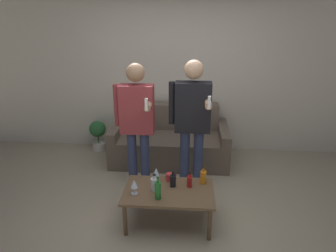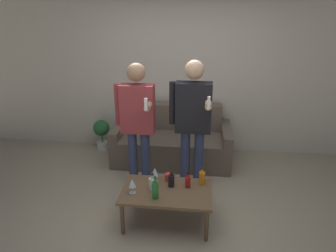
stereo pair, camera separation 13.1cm
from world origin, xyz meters
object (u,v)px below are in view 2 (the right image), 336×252
at_px(bottle_orange, 152,183).
at_px(person_standing_right, 193,118).
at_px(person_standing_left, 137,118).
at_px(couch, 173,141).
at_px(coffee_table, 167,194).

xyz_separation_m(bottle_orange, person_standing_right, (0.39, 0.73, 0.52)).
xyz_separation_m(bottle_orange, person_standing_left, (-0.29, 0.67, 0.50)).
relative_size(bottle_orange, person_standing_left, 0.12).
xyz_separation_m(couch, person_standing_right, (0.34, -0.88, 0.70)).
bearing_deg(person_standing_left, person_standing_right, 4.52).
height_order(bottle_orange, person_standing_right, person_standing_right).
height_order(coffee_table, person_standing_right, person_standing_right).
bearing_deg(coffee_table, person_standing_left, 123.85).
relative_size(coffee_table, person_standing_left, 0.58).
bearing_deg(couch, person_standing_right, -69.08).
relative_size(couch, person_standing_right, 1.05).
bearing_deg(person_standing_left, couch, 69.61).
bearing_deg(couch, person_standing_left, -110.39).
height_order(coffee_table, bottle_orange, bottle_orange).
relative_size(coffee_table, person_standing_right, 0.57).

